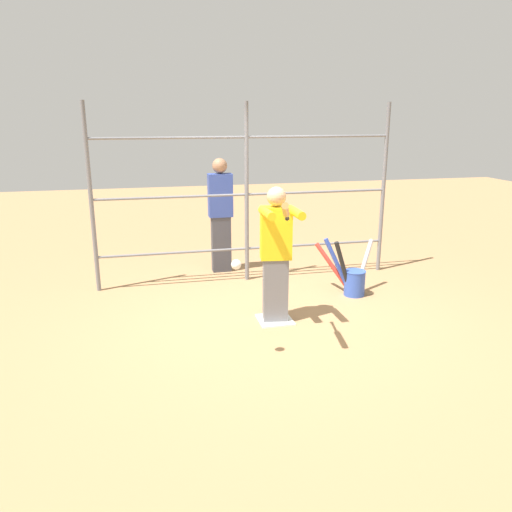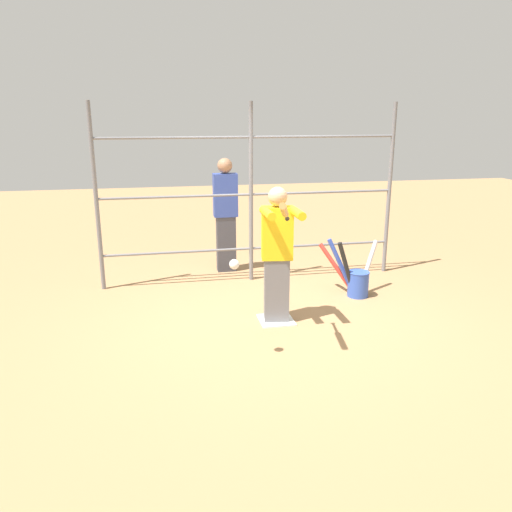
{
  "view_description": "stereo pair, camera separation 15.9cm",
  "coord_description": "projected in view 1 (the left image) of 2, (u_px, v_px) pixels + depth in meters",
  "views": [
    {
      "loc": [
        1.48,
        5.35,
        2.38
      ],
      "look_at": [
        0.32,
        0.37,
        0.93
      ],
      "focal_mm": 35.0,
      "sensor_mm": 36.0,
      "label": 1
    },
    {
      "loc": [
        1.33,
        5.38,
        2.38
      ],
      "look_at": [
        0.32,
        0.37,
        0.93
      ],
      "focal_mm": 35.0,
      "sensor_mm": 36.0,
      "label": 2
    }
  ],
  "objects": [
    {
      "name": "bat_bucket",
      "position": [
        352.0,
        278.0,
        6.8
      ],
      "size": [
        0.85,
        0.59,
        0.79
      ],
      "color": "#3351B2",
      "rests_on": "ground"
    },
    {
      "name": "ground_plane",
      "position": [
        275.0,
        321.0,
        5.99
      ],
      "size": [
        24.0,
        24.0,
        0.0
      ],
      "primitive_type": "plane",
      "color": "#9E754C"
    },
    {
      "name": "baseball_bat_swinging",
      "position": [
        286.0,
        211.0,
        4.74
      ],
      "size": [
        0.29,
        0.76,
        0.32
      ],
      "color": "black"
    },
    {
      "name": "softball_in_flight",
      "position": [
        236.0,
        265.0,
        4.71
      ],
      "size": [
        0.1,
        0.1,
        0.1
      ],
      "color": "white"
    },
    {
      "name": "bystander_behind_fence",
      "position": [
        221.0,
        214.0,
        7.66
      ],
      "size": [
        0.36,
        0.23,
        1.76
      ],
      "color": "#3F3F47",
      "rests_on": "ground"
    },
    {
      "name": "fence_backstop",
      "position": [
        247.0,
        194.0,
        7.14
      ],
      "size": [
        4.32,
        0.06,
        2.56
      ],
      "color": "slate",
      "rests_on": "ground"
    },
    {
      "name": "batter",
      "position": [
        276.0,
        251.0,
        5.73
      ],
      "size": [
        0.41,
        0.58,
        1.61
      ],
      "color": "slate",
      "rests_on": "ground"
    },
    {
      "name": "home_plate",
      "position": [
        275.0,
        320.0,
        5.98
      ],
      "size": [
        0.4,
        0.4,
        0.02
      ],
      "color": "white",
      "rests_on": "ground"
    }
  ]
}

